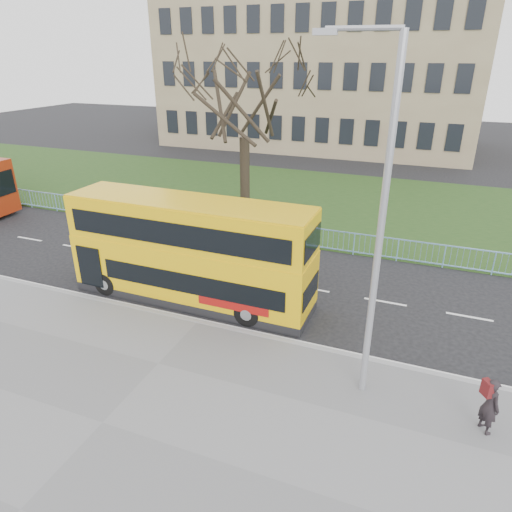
% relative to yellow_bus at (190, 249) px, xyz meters
% --- Properties ---
extents(ground, '(120.00, 120.00, 0.00)m').
position_rel_yellow_bus_xyz_m(ground, '(1.08, -0.06, -2.11)').
color(ground, black).
rests_on(ground, ground).
extents(pavement, '(80.00, 10.50, 0.12)m').
position_rel_yellow_bus_xyz_m(pavement, '(1.08, -6.81, -2.05)').
color(pavement, slate).
rests_on(pavement, ground).
extents(kerb, '(80.00, 0.20, 0.14)m').
position_rel_yellow_bus_xyz_m(kerb, '(1.08, -1.61, -2.04)').
color(kerb, gray).
rests_on(kerb, ground).
extents(grass_verge, '(80.00, 15.40, 0.08)m').
position_rel_yellow_bus_xyz_m(grass_verge, '(1.08, 14.24, -2.07)').
color(grass_verge, '#1D3B15').
rests_on(grass_verge, ground).
extents(guard_railing, '(40.00, 0.12, 1.10)m').
position_rel_yellow_bus_xyz_m(guard_railing, '(1.08, 6.54, -1.56)').
color(guard_railing, '#7FB5E3').
rests_on(guard_railing, ground).
extents(bare_tree, '(7.46, 7.46, 10.66)m').
position_rel_yellow_bus_xyz_m(bare_tree, '(-1.92, 9.94, 3.30)').
color(bare_tree, black).
rests_on(bare_tree, grass_verge).
extents(civic_building, '(30.00, 15.00, 14.00)m').
position_rel_yellow_bus_xyz_m(civic_building, '(-3.92, 34.94, 4.89)').
color(civic_building, '#806D51').
rests_on(civic_building, ground).
extents(yellow_bus, '(9.40, 2.34, 3.93)m').
position_rel_yellow_bus_xyz_m(yellow_bus, '(0.00, 0.00, 0.00)').
color(yellow_bus, '#E3AF09').
rests_on(yellow_bus, ground).
extents(pedestrian, '(0.63, 0.68, 1.56)m').
position_rel_yellow_bus_xyz_m(pedestrian, '(10.19, -3.50, -1.21)').
color(pedestrian, black).
rests_on(pedestrian, pavement).
extents(street_lamp, '(1.95, 0.39, 9.21)m').
position_rel_yellow_bus_xyz_m(street_lamp, '(6.96, -3.07, 3.06)').
color(street_lamp, '#96979E').
rests_on(street_lamp, pavement).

